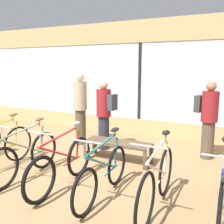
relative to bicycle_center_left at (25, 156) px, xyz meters
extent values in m
plane|color=#99754C|center=(0.83, 0.30, -0.39)|extent=(24.00, 24.00, 0.00)
cube|color=tan|center=(0.83, 3.64, -0.16)|extent=(12.00, 0.08, 0.45)
cube|color=silver|center=(0.83, 3.64, 1.14)|extent=(12.00, 0.04, 2.15)
cube|color=tan|center=(0.83, 3.64, 2.51)|extent=(12.00, 0.08, 0.60)
cube|color=black|center=(0.83, 3.61, 1.14)|extent=(0.08, 0.02, 2.15)
torus|color=black|center=(-0.74, 0.55, -0.02)|extent=(0.04, 0.73, 0.73)
cylinder|color=gold|center=(-0.74, 0.51, 0.22)|extent=(0.03, 0.11, 0.49)
cylinder|color=gold|center=(-0.74, 0.32, -0.02)|extent=(0.03, 0.45, 0.03)
cylinder|color=#B2B2B7|center=(-0.74, 0.47, 0.53)|extent=(0.02, 0.02, 0.14)
ellipsoid|color=brown|center=(-0.74, 0.47, 0.61)|extent=(0.11, 0.22, 0.06)
torus|color=black|center=(0.00, 0.48, -0.04)|extent=(0.05, 0.70, 0.70)
torus|color=black|center=(0.00, -0.51, -0.04)|extent=(0.05, 0.70, 0.70)
cylinder|color=gray|center=(0.00, -0.05, 0.20)|extent=(0.03, 0.93, 0.51)
cylinder|color=gray|center=(0.00, 0.44, 0.20)|extent=(0.03, 0.11, 0.49)
cylinder|color=gray|center=(0.00, -0.02, 0.48)|extent=(0.03, 0.86, 0.10)
cylinder|color=gray|center=(0.00, 0.26, -0.04)|extent=(0.03, 0.45, 0.03)
cylinder|color=#B2B2B7|center=(0.00, 0.40, 0.51)|extent=(0.02, 0.02, 0.14)
ellipsoid|color=brown|center=(0.00, 0.40, 0.59)|extent=(0.11, 0.22, 0.06)
cylinder|color=#B2B2B7|center=(0.00, -0.45, 0.57)|extent=(0.02, 0.02, 0.12)
cylinder|color=#ADADB2|center=(0.00, -0.45, 0.63)|extent=(0.46, 0.02, 0.02)
torus|color=black|center=(0.81, 0.48, -0.04)|extent=(0.06, 0.70, 0.70)
torus|color=black|center=(0.81, -0.55, -0.04)|extent=(0.06, 0.70, 0.70)
cylinder|color=red|center=(0.81, -0.07, 0.20)|extent=(0.03, 0.96, 0.51)
cylinder|color=red|center=(0.81, 0.44, 0.20)|extent=(0.03, 0.11, 0.49)
cylinder|color=red|center=(0.81, -0.04, 0.48)|extent=(0.03, 0.89, 0.10)
cylinder|color=red|center=(0.81, 0.25, -0.04)|extent=(0.03, 0.46, 0.03)
cylinder|color=#B2B2B7|center=(0.81, 0.40, 0.51)|extent=(0.02, 0.02, 0.14)
ellipsoid|color=#B2A893|center=(0.81, 0.40, 0.59)|extent=(0.11, 0.22, 0.06)
cylinder|color=#B2B2B7|center=(0.81, -0.49, 0.57)|extent=(0.02, 0.02, 0.12)
cylinder|color=#ADADB2|center=(0.81, -0.49, 0.63)|extent=(0.46, 0.02, 0.02)
torus|color=black|center=(1.56, 0.47, -0.06)|extent=(0.05, 0.65, 0.65)
torus|color=black|center=(1.56, -0.53, -0.06)|extent=(0.05, 0.65, 0.65)
cylinder|color=#1E7A7F|center=(1.56, -0.07, 0.18)|extent=(0.03, 0.94, 0.51)
cylinder|color=#1E7A7F|center=(1.56, 0.43, 0.18)|extent=(0.03, 0.11, 0.49)
cylinder|color=#1E7A7F|center=(1.56, -0.04, 0.45)|extent=(0.03, 0.87, 0.10)
cylinder|color=#1E7A7F|center=(1.56, 0.24, -0.06)|extent=(0.03, 0.45, 0.03)
cylinder|color=#B2B2B7|center=(1.56, 0.39, 0.49)|extent=(0.02, 0.02, 0.14)
ellipsoid|color=black|center=(1.56, 0.39, 0.57)|extent=(0.11, 0.22, 0.06)
cylinder|color=#B2B2B7|center=(1.56, -0.47, 0.55)|extent=(0.02, 0.02, 0.12)
cylinder|color=#ADADB2|center=(1.56, -0.47, 0.61)|extent=(0.46, 0.02, 0.02)
torus|color=black|center=(2.37, 0.48, -0.02)|extent=(0.04, 0.74, 0.74)
torus|color=black|center=(2.37, -0.51, -0.02)|extent=(0.04, 0.74, 0.74)
cylinder|color=beige|center=(2.37, -0.06, 0.22)|extent=(0.03, 0.92, 0.51)
cylinder|color=beige|center=(2.37, 0.44, 0.22)|extent=(0.03, 0.11, 0.49)
cylinder|color=beige|center=(2.37, -0.03, 0.50)|extent=(0.03, 0.85, 0.10)
cylinder|color=beige|center=(2.37, 0.26, -0.02)|extent=(0.03, 0.44, 0.03)
cylinder|color=#B2B2B7|center=(2.37, 0.40, 0.53)|extent=(0.02, 0.02, 0.14)
ellipsoid|color=black|center=(2.37, 0.40, 0.61)|extent=(0.11, 0.22, 0.06)
cylinder|color=#B2B2B7|center=(2.37, -0.45, 0.59)|extent=(0.02, 0.02, 0.12)
cylinder|color=#ADADB2|center=(2.37, -0.45, 0.65)|extent=(0.46, 0.02, 0.02)
torus|color=black|center=(3.17, 0.60, -0.05)|extent=(0.04, 0.67, 0.67)
torus|color=black|center=(3.17, -0.42, -0.05)|extent=(0.04, 0.67, 0.67)
cylinder|color=navy|center=(3.17, 0.05, 0.19)|extent=(0.03, 0.95, 0.51)
cylinder|color=navy|center=(3.17, 0.56, 0.19)|extent=(0.03, 0.11, 0.49)
cylinder|color=navy|center=(3.17, 0.08, 0.46)|extent=(0.03, 0.88, 0.10)
cylinder|color=navy|center=(3.17, 0.37, -0.05)|extent=(0.03, 0.46, 0.03)
cylinder|color=#B2B2B7|center=(3.17, -0.36, 0.56)|extent=(0.02, 0.02, 0.12)
cylinder|color=#ADADB2|center=(3.17, -0.36, 0.62)|extent=(0.46, 0.02, 0.02)
cube|color=brown|center=(1.15, 1.41, 0.00)|extent=(1.40, 0.44, 0.05)
cube|color=brown|center=(0.49, 1.23, -0.20)|extent=(0.08, 0.08, 0.37)
cube|color=brown|center=(1.81, 1.23, -0.20)|extent=(0.08, 0.08, 0.37)
cube|color=brown|center=(0.49, 1.59, -0.20)|extent=(0.08, 0.08, 0.37)
cube|color=brown|center=(1.81, 1.59, -0.20)|extent=(0.08, 0.08, 0.37)
cylinder|color=brown|center=(2.81, 2.40, 0.02)|extent=(0.34, 0.34, 0.81)
cylinder|color=maroon|center=(2.81, 2.40, 0.74)|extent=(0.45, 0.45, 0.64)
sphere|color=#9E7051|center=(2.81, 2.40, 1.16)|extent=(0.21, 0.21, 0.21)
cube|color=#38383D|center=(2.59, 2.50, 0.77)|extent=(0.23, 0.28, 0.36)
cylinder|color=brown|center=(-0.19, 2.10, 0.05)|extent=(0.34, 0.34, 0.88)
cylinder|color=tan|center=(-0.19, 2.10, 0.85)|extent=(0.45, 0.45, 0.70)
sphere|color=beige|center=(-0.19, 2.10, 1.31)|extent=(0.23, 0.23, 0.23)
cylinder|color=#2D2D38|center=(0.51, 2.01, 0.01)|extent=(0.29, 0.29, 0.80)
cylinder|color=maroon|center=(0.51, 2.01, 0.72)|extent=(0.38, 0.38, 0.63)
sphere|color=tan|center=(0.51, 2.01, 1.14)|extent=(0.21, 0.21, 0.21)
cube|color=#38383D|center=(0.75, 1.98, 0.75)|extent=(0.17, 0.26, 0.36)
camera|label=1|loc=(3.18, -3.10, 1.55)|focal=40.00mm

